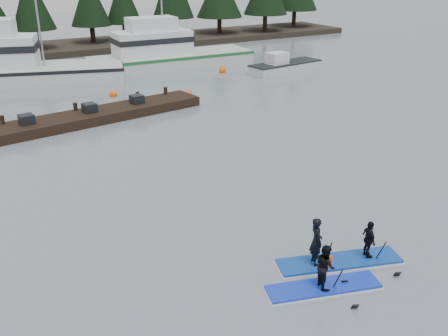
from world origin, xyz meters
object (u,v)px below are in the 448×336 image
paddleboard_solo (324,275)px  fishing_boat_medium (167,60)px  paddleboard_duo (340,250)px  floating_dock (65,122)px  fishing_boat_large (10,73)px

paddleboard_solo → fishing_boat_medium: bearing=90.5°
fishing_boat_medium → paddleboard_solo: fishing_boat_medium is taller
fishing_boat_medium → paddleboard_duo: size_ratio=3.57×
floating_dock → fishing_boat_medium: bearing=38.3°
fishing_boat_large → floating_dock: size_ratio=0.96×
fishing_boat_medium → floating_dock: fishing_boat_medium is taller
fishing_boat_large → fishing_boat_medium: fishing_boat_large is taller
fishing_boat_large → paddleboard_duo: bearing=-63.6°
fishing_boat_large → floating_dock: 12.77m
fishing_boat_large → paddleboard_duo: (4.91, -30.38, -0.18)m
floating_dock → paddleboard_solo: 18.60m
fishing_boat_medium → paddleboard_duo: fishing_boat_medium is taller
fishing_boat_medium → floating_dock: 16.70m
fishing_boat_medium → paddleboard_duo: 30.70m
paddleboard_solo → paddleboard_duo: paddleboard_duo is taller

